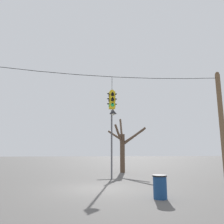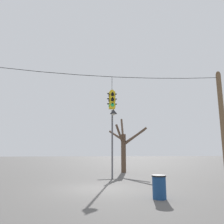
{
  "view_description": "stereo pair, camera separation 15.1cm",
  "coord_description": "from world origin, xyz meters",
  "px_view_note": "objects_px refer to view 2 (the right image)",
  "views": [
    {
      "loc": [
        -1.42,
        -12.16,
        1.91
      ],
      "look_at": [
        0.83,
        0.43,
        4.29
      ],
      "focal_mm": 35.0,
      "sensor_mm": 36.0,
      "label": 1
    },
    {
      "loc": [
        -1.28,
        -12.19,
        1.91
      ],
      "look_at": [
        0.83,
        0.43,
        4.29
      ],
      "focal_mm": 35.0,
      "sensor_mm": 36.0,
      "label": 2
    }
  ],
  "objects_px": {
    "utility_pole_right": "(223,125)",
    "street_lamp": "(113,125)",
    "bare_tree": "(124,145)",
    "trash_bin": "(159,187)",
    "traffic_light_over_intersection": "(112,100)"
  },
  "relations": [
    {
      "from": "traffic_light_over_intersection",
      "to": "bare_tree",
      "type": "distance_m",
      "value": 9.49
    },
    {
      "from": "traffic_light_over_intersection",
      "to": "street_lamp",
      "type": "xyz_separation_m",
      "value": [
        0.61,
        3.18,
        -1.08
      ]
    },
    {
      "from": "utility_pole_right",
      "to": "trash_bin",
      "type": "xyz_separation_m",
      "value": [
        -5.83,
        -3.5,
        -3.15
      ]
    },
    {
      "from": "street_lamp",
      "to": "utility_pole_right",
      "type": "bearing_deg",
      "value": -25.53
    },
    {
      "from": "utility_pole_right",
      "to": "street_lamp",
      "type": "xyz_separation_m",
      "value": [
        -6.65,
        3.18,
        0.31
      ]
    },
    {
      "from": "street_lamp",
      "to": "bare_tree",
      "type": "xyz_separation_m",
      "value": [
        2.12,
        5.59,
        -1.33
      ]
    },
    {
      "from": "bare_tree",
      "to": "traffic_light_over_intersection",
      "type": "bearing_deg",
      "value": -107.25
    },
    {
      "from": "utility_pole_right",
      "to": "bare_tree",
      "type": "relative_size",
      "value": 1.31
    },
    {
      "from": "utility_pole_right",
      "to": "street_lamp",
      "type": "height_order",
      "value": "utility_pole_right"
    },
    {
      "from": "street_lamp",
      "to": "trash_bin",
      "type": "bearing_deg",
      "value": -83.02
    },
    {
      "from": "street_lamp",
      "to": "bare_tree",
      "type": "distance_m",
      "value": 6.12
    },
    {
      "from": "traffic_light_over_intersection",
      "to": "trash_bin",
      "type": "height_order",
      "value": "traffic_light_over_intersection"
    },
    {
      "from": "trash_bin",
      "to": "street_lamp",
      "type": "bearing_deg",
      "value": 96.98
    },
    {
      "from": "bare_tree",
      "to": "utility_pole_right",
      "type": "bearing_deg",
      "value": -62.65
    },
    {
      "from": "utility_pole_right",
      "to": "street_lamp",
      "type": "distance_m",
      "value": 7.38
    }
  ]
}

